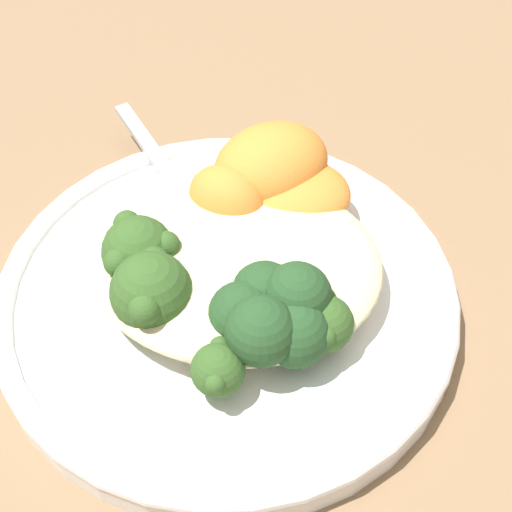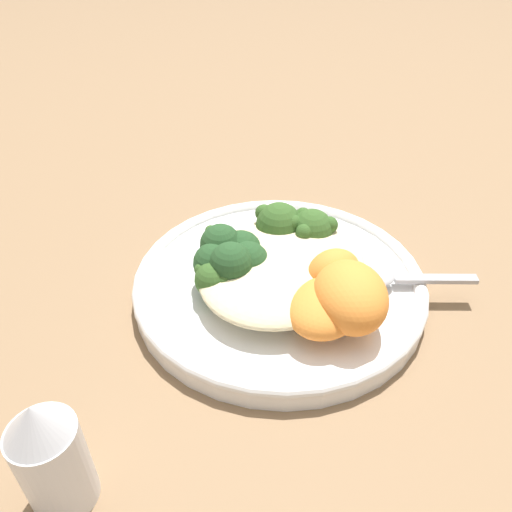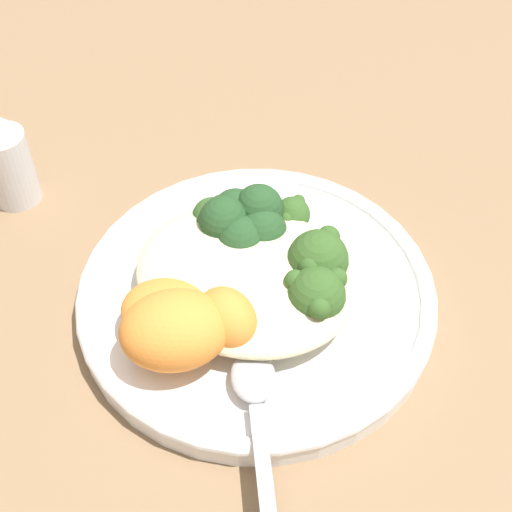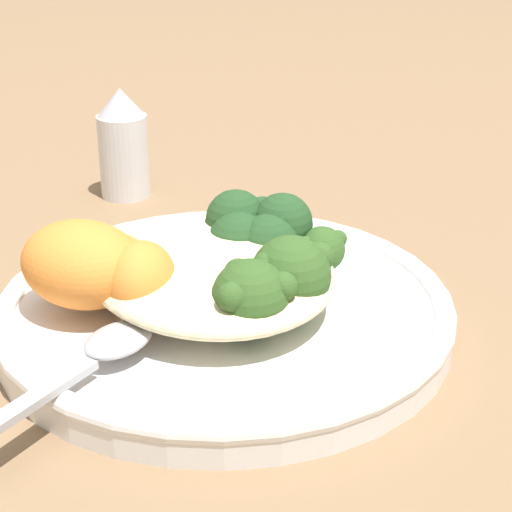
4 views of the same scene
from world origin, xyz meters
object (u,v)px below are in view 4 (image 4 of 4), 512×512
at_px(kale_tuft, 257,231).
at_px(sweet_potato_chunk_0, 82,264).
at_px(quinoa_mound, 210,269).
at_px(sweet_potato_chunk_1, 103,264).
at_px(broccoli_stalk_1, 283,276).
at_px(broccoli_stalk_3, 225,241).
at_px(spoon, 103,351).
at_px(broccoli_stalk_0, 243,295).
at_px(broccoli_stalk_2, 278,259).
at_px(sweet_potato_chunk_2, 141,279).
at_px(plate, 225,309).
at_px(salt_shaker, 125,144).

bearing_deg(kale_tuft, sweet_potato_chunk_0, -86.09).
xyz_separation_m(quinoa_mound, sweet_potato_chunk_1, (-0.03, -0.05, 0.00)).
height_order(broccoli_stalk_1, sweet_potato_chunk_0, sweet_potato_chunk_0).
height_order(broccoli_stalk_3, spoon, broccoli_stalk_3).
height_order(broccoli_stalk_0, broccoli_stalk_3, broccoli_stalk_0).
bearing_deg(broccoli_stalk_1, sweet_potato_chunk_1, -168.41).
bearing_deg(spoon, quinoa_mound, 178.72).
bearing_deg(quinoa_mound, broccoli_stalk_0, -0.07).
bearing_deg(broccoli_stalk_1, sweet_potato_chunk_0, -158.61).
relative_size(sweet_potato_chunk_1, kale_tuft, 1.08).
relative_size(broccoli_stalk_2, kale_tuft, 1.68).
bearing_deg(kale_tuft, broccoli_stalk_0, -29.58).
xyz_separation_m(sweet_potato_chunk_2, kale_tuft, (-0.03, 0.08, 0.00)).
relative_size(plate, broccoli_stalk_2, 2.38).
relative_size(kale_tuft, salt_shaker, 0.75).
bearing_deg(sweet_potato_chunk_2, spoon, -40.40).
xyz_separation_m(quinoa_mound, broccoli_stalk_3, (-0.03, 0.02, -0.00)).
height_order(sweet_potato_chunk_2, kale_tuft, kale_tuft).
relative_size(broccoli_stalk_0, broccoli_stalk_3, 0.96).
xyz_separation_m(sweet_potato_chunk_0, sweet_potato_chunk_2, (0.02, 0.02, -0.00)).
height_order(sweet_potato_chunk_1, kale_tuft, kale_tuft).
relative_size(broccoli_stalk_1, broccoli_stalk_2, 0.72).
relative_size(plate, sweet_potato_chunk_1, 3.67).
height_order(plate, quinoa_mound, quinoa_mound).
relative_size(quinoa_mound, sweet_potato_chunk_0, 2.23).
xyz_separation_m(broccoli_stalk_1, sweet_potato_chunk_1, (-0.06, -0.08, -0.01)).
distance_m(broccoli_stalk_3, sweet_potato_chunk_0, 0.09).
relative_size(plate, spoon, 2.50).
bearing_deg(plate, sweet_potato_chunk_2, -85.71).
relative_size(quinoa_mound, broccoli_stalk_2, 1.46).
bearing_deg(sweet_potato_chunk_0, spoon, -6.08).
height_order(sweet_potato_chunk_0, salt_shaker, salt_shaker).
relative_size(broccoli_stalk_3, salt_shaker, 1.05).
distance_m(broccoli_stalk_3, salt_shaker, 0.19).
distance_m(broccoli_stalk_2, sweet_potato_chunk_0, 0.11).
height_order(broccoli_stalk_3, sweet_potato_chunk_2, sweet_potato_chunk_2).
xyz_separation_m(broccoli_stalk_2, broccoli_stalk_3, (-0.03, -0.02, 0.00)).
relative_size(plate, kale_tuft, 3.98).
relative_size(broccoli_stalk_2, salt_shaker, 1.25).
bearing_deg(salt_shaker, kale_tuft, 6.09).
distance_m(sweet_potato_chunk_1, kale_tuft, 0.09).
distance_m(quinoa_mound, sweet_potato_chunk_0, 0.07).
height_order(plate, spoon, spoon).
height_order(sweet_potato_chunk_0, sweet_potato_chunk_1, sweet_potato_chunk_0).
bearing_deg(spoon, sweet_potato_chunk_0, -129.32).
relative_size(quinoa_mound, broccoli_stalk_0, 1.82).
distance_m(broccoli_stalk_2, salt_shaker, 0.22).
relative_size(spoon, salt_shaker, 1.19).
height_order(broccoli_stalk_0, salt_shaker, salt_shaker).
height_order(broccoli_stalk_2, salt_shaker, salt_shaker).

